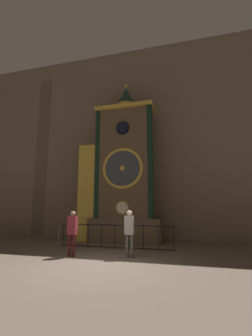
% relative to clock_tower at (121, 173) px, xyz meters
% --- Properties ---
extents(ground_plane, '(28.00, 28.00, 0.00)m').
position_rel_clock_tower_xyz_m(ground_plane, '(0.63, -5.01, -3.70)').
color(ground_plane, brown).
extents(cathedral_back_wall, '(24.00, 0.32, 12.10)m').
position_rel_clock_tower_xyz_m(cathedral_back_wall, '(0.54, 1.27, 2.34)').
color(cathedral_back_wall, '#7A6656').
rests_on(cathedral_back_wall, ground_plane).
extents(clock_tower, '(4.52, 1.82, 9.04)m').
position_rel_clock_tower_xyz_m(clock_tower, '(0.00, 0.00, 0.00)').
color(clock_tower, brown).
rests_on(clock_tower, ground_plane).
extents(railing_fence, '(5.18, 0.05, 1.03)m').
position_rel_clock_tower_xyz_m(railing_fence, '(0.34, -2.02, -3.13)').
color(railing_fence, black).
rests_on(railing_fence, ground_plane).
extents(visitor_near, '(0.34, 0.22, 1.66)m').
position_rel_clock_tower_xyz_m(visitor_near, '(-0.74, -3.97, -2.71)').
color(visitor_near, '#461518').
rests_on(visitor_near, ground_plane).
extents(visitor_far, '(0.35, 0.23, 1.69)m').
position_rel_clock_tower_xyz_m(visitor_far, '(1.39, -3.60, -2.69)').
color(visitor_far, '#58554F').
rests_on(visitor_far, ground_plane).
extents(stanchion_post, '(0.28, 0.28, 0.96)m').
position_rel_clock_tower_xyz_m(stanchion_post, '(-2.60, -1.80, -3.40)').
color(stanchion_post, gray).
rests_on(stanchion_post, ground_plane).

